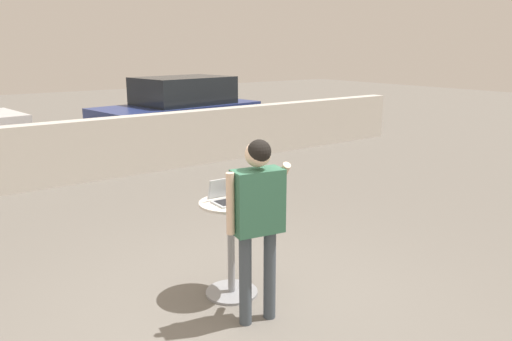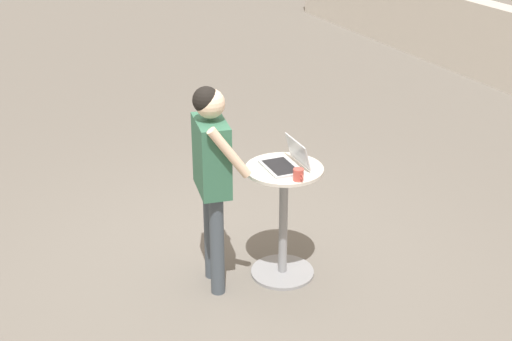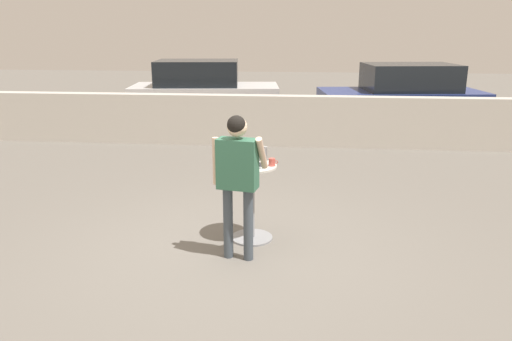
% 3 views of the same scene
% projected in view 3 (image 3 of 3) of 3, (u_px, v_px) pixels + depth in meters
% --- Properties ---
extents(ground_plane, '(50.00, 50.00, 0.00)m').
position_uv_depth(ground_plane, '(229.00, 252.00, 5.86)').
color(ground_plane, slate).
extents(pavement_kerb, '(17.10, 0.35, 1.11)m').
position_uv_depth(pavement_kerb, '(266.00, 120.00, 11.07)').
color(pavement_kerb, beige).
rests_on(pavement_kerb, ground_plane).
extents(cafe_table, '(0.61, 0.61, 0.95)m').
position_uv_depth(cafe_table, '(252.00, 198.00, 6.09)').
color(cafe_table, gray).
rests_on(cafe_table, ground_plane).
extents(laptop, '(0.36, 0.31, 0.21)m').
position_uv_depth(laptop, '(252.00, 161.00, 5.98)').
color(laptop, '#B7BABF').
rests_on(laptop, cafe_table).
extents(coffee_mug, '(0.11, 0.08, 0.09)m').
position_uv_depth(coffee_mug, '(272.00, 162.00, 5.93)').
color(coffee_mug, '#C14C42').
rests_on(coffee_mug, cafe_table).
extents(standing_person, '(0.61, 0.34, 1.65)m').
position_uv_depth(standing_person, '(238.00, 170.00, 5.42)').
color(standing_person, '#424C56').
rests_on(standing_person, ground_plane).
extents(parked_car_near_street, '(4.25, 2.30, 1.68)m').
position_uv_depth(parked_car_near_street, '(203.00, 90.00, 13.99)').
color(parked_car_near_street, silver).
rests_on(parked_car_near_street, ground_plane).
extents(parked_car_further_down, '(4.01, 2.20, 1.72)m').
position_uv_depth(parked_car_further_down, '(402.00, 100.00, 12.02)').
color(parked_car_further_down, navy).
rests_on(parked_car_further_down, ground_plane).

